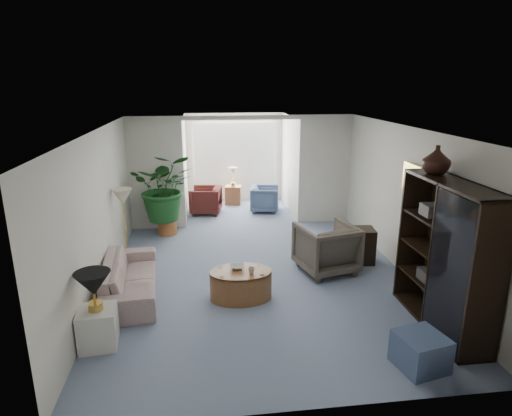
{
  "coord_description": "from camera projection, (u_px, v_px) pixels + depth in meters",
  "views": [
    {
      "loc": [
        -0.92,
        -6.58,
        3.21
      ],
      "look_at": [
        0.0,
        0.6,
        1.1
      ],
      "focal_mm": 30.61,
      "sensor_mm": 36.0,
      "label": 1
    }
  ],
  "objects": [
    {
      "name": "floor",
      "position": [
        261.0,
        281.0,
        7.28
      ],
      "size": [
        6.0,
        6.0,
        0.0
      ],
      "primitive_type": "plane",
      "color": "gray",
      "rests_on": "ground"
    },
    {
      "name": "sunroom_floor",
      "position": [
        239.0,
        211.0,
        11.18
      ],
      "size": [
        2.6,
        2.6,
        0.0
      ],
      "primitive_type": "plane",
      "color": "gray",
      "rests_on": "ground"
    },
    {
      "name": "back_pier_left",
      "position": [
        156.0,
        174.0,
        9.55
      ],
      "size": [
        1.2,
        0.12,
        2.5
      ],
      "primitive_type": "cube",
      "color": "white",
      "rests_on": "ground"
    },
    {
      "name": "back_pier_right",
      "position": [
        325.0,
        170.0,
        10.02
      ],
      "size": [
        1.2,
        0.12,
        2.5
      ],
      "primitive_type": "cube",
      "color": "white",
      "rests_on": "ground"
    },
    {
      "name": "back_header",
      "position": [
        242.0,
        118.0,
        9.45
      ],
      "size": [
        2.6,
        0.12,
        0.1
      ],
      "primitive_type": "cube",
      "color": "white",
      "rests_on": "back_pier_left"
    },
    {
      "name": "window_pane",
      "position": [
        234.0,
        151.0,
        11.82
      ],
      "size": [
        2.2,
        0.02,
        1.5
      ],
      "primitive_type": "cube",
      "color": "white"
    },
    {
      "name": "window_blinds",
      "position": [
        235.0,
        151.0,
        11.79
      ],
      "size": [
        2.2,
        0.02,
        1.5
      ],
      "primitive_type": "cube",
      "color": "white"
    },
    {
      "name": "framed_picture",
      "position": [
        413.0,
        179.0,
        7.01
      ],
      "size": [
        0.04,
        0.5,
        0.4
      ],
      "primitive_type": "cube",
      "color": "beige"
    },
    {
      "name": "sofa",
      "position": [
        130.0,
        278.0,
        6.75
      ],
      "size": [
        0.94,
        2.03,
        0.57
      ],
      "primitive_type": "imported",
      "rotation": [
        0.0,
        0.0,
        1.66
      ],
      "color": "#B8AE9C",
      "rests_on": "ground"
    },
    {
      "name": "end_table",
      "position": [
        98.0,
        328.0,
        5.45
      ],
      "size": [
        0.49,
        0.49,
        0.5
      ],
      "primitive_type": "cube",
      "rotation": [
        0.0,
        0.0,
        0.09
      ],
      "color": "silver",
      "rests_on": "ground"
    },
    {
      "name": "table_lamp",
      "position": [
        93.0,
        284.0,
        5.28
      ],
      "size": [
        0.44,
        0.44,
        0.3
      ],
      "primitive_type": "cone",
      "color": "black",
      "rests_on": "end_table"
    },
    {
      "name": "floor_lamp",
      "position": [
        122.0,
        197.0,
        7.69
      ],
      "size": [
        0.36,
        0.36,
        0.28
      ],
      "primitive_type": "cone",
      "color": "beige",
      "rests_on": "ground"
    },
    {
      "name": "coffee_table",
      "position": [
        241.0,
        285.0,
        6.65
      ],
      "size": [
        1.06,
        1.06,
        0.45
      ],
      "primitive_type": "cylinder",
      "rotation": [
        0.0,
        0.0,
        -0.12
      ],
      "color": "brown",
      "rests_on": "ground"
    },
    {
      "name": "coffee_bowl",
      "position": [
        237.0,
        267.0,
        6.67
      ],
      "size": [
        0.25,
        0.25,
        0.05
      ],
      "primitive_type": "imported",
      "rotation": [
        0.0,
        0.0,
        -0.12
      ],
      "color": "beige",
      "rests_on": "coffee_table"
    },
    {
      "name": "coffee_cup",
      "position": [
        251.0,
        270.0,
        6.5
      ],
      "size": [
        0.11,
        0.11,
        0.09
      ],
      "primitive_type": "imported",
      "rotation": [
        0.0,
        0.0,
        -0.12
      ],
      "color": "beige",
      "rests_on": "coffee_table"
    },
    {
      "name": "wingback_chair",
      "position": [
        326.0,
        248.0,
        7.57
      ],
      "size": [
        1.11,
        1.13,
        0.86
      ],
      "primitive_type": "imported",
      "rotation": [
        0.0,
        0.0,
        3.38
      ],
      "color": "#5B5348",
      "rests_on": "ground"
    },
    {
      "name": "side_table_dark",
      "position": [
        359.0,
        245.0,
        7.97
      ],
      "size": [
        0.58,
        0.49,
        0.64
      ],
      "primitive_type": "cube",
      "rotation": [
        0.0,
        0.0,
        -0.11
      ],
      "color": "black",
      "rests_on": "ground"
    },
    {
      "name": "entertainment_cabinet",
      "position": [
        446.0,
        256.0,
        5.72
      ],
      "size": [
        0.48,
        1.8,
        2.0
      ],
      "primitive_type": "cube",
      "color": "black",
      "rests_on": "ground"
    },
    {
      "name": "cabinet_urn",
      "position": [
        437.0,
        160.0,
        5.86
      ],
      "size": [
        0.37,
        0.37,
        0.39
      ],
      "primitive_type": "imported",
      "color": "black",
      "rests_on": "entertainment_cabinet"
    },
    {
      "name": "ottoman",
      "position": [
        421.0,
        351.0,
        5.04
      ],
      "size": [
        0.61,
        0.61,
        0.41
      ],
      "primitive_type": "cube",
      "rotation": [
        0.0,
        0.0,
        0.22
      ],
      "color": "slate",
      "rests_on": "ground"
    },
    {
      "name": "plant_pot",
      "position": [
        167.0,
        227.0,
        9.49
      ],
      "size": [
        0.4,
        0.4,
        0.32
      ],
      "primitive_type": "cylinder",
      "color": "#AC6132",
      "rests_on": "ground"
    },
    {
      "name": "house_plant",
      "position": [
        165.0,
        187.0,
        9.24
      ],
      "size": [
        1.32,
        1.14,
        1.46
      ],
      "primitive_type": "imported",
      "color": "#1B501E",
      "rests_on": "plant_pot"
    },
    {
      "name": "sunroom_chair_blue",
      "position": [
        265.0,
        199.0,
        11.12
      ],
      "size": [
        0.82,
        0.8,
        0.64
      ],
      "primitive_type": "imported",
      "rotation": [
        0.0,
        0.0,
        1.39
      ],
      "color": "slate",
      "rests_on": "ground"
    },
    {
      "name": "sunroom_chair_maroon",
      "position": [
        206.0,
        200.0,
        10.93
      ],
      "size": [
        0.86,
        0.84,
        0.68
      ],
      "primitive_type": "imported",
      "rotation": [
        0.0,
        0.0,
        -1.75
      ],
      "color": "#501E1B",
      "rests_on": "ground"
    },
    {
      "name": "sunroom_table",
      "position": [
        233.0,
        195.0,
        11.76
      ],
      "size": [
        0.46,
        0.39,
        0.5
      ],
      "primitive_type": "cube",
      "rotation": [
        0.0,
        0.0,
        -0.18
      ],
      "color": "brown",
      "rests_on": "ground"
    },
    {
      "name": "shelf_clutter",
      "position": [
        446.0,
        252.0,
        5.64
      ],
      "size": [
        0.3,
        1.04,
        1.06
      ],
      "color": "#342E28",
      "rests_on": "entertainment_cabinet"
    }
  ]
}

